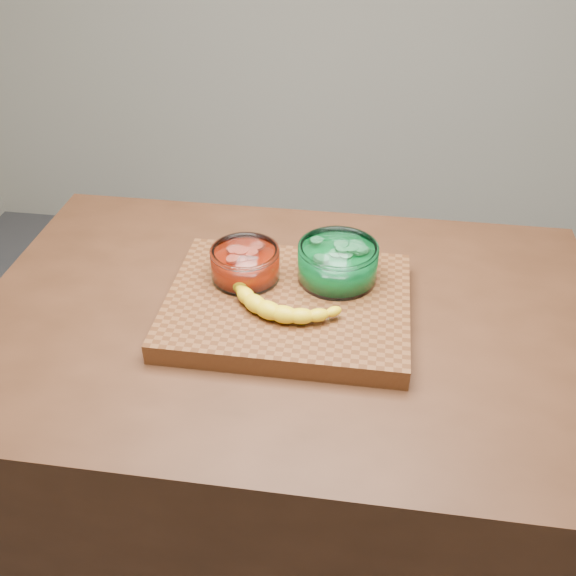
# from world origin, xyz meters

# --- Properties ---
(ground) EXTENTS (3.50, 3.50, 0.00)m
(ground) POSITION_xyz_m (0.00, 0.00, 0.00)
(ground) COLOR #515156
(ground) RESTS_ON ground
(counter) EXTENTS (1.20, 0.80, 0.90)m
(counter) POSITION_xyz_m (0.00, 0.00, 0.45)
(counter) COLOR #472615
(counter) RESTS_ON ground
(cutting_board) EXTENTS (0.45, 0.35, 0.04)m
(cutting_board) POSITION_xyz_m (0.00, 0.00, 0.92)
(cutting_board) COLOR brown
(cutting_board) RESTS_ON counter
(bowl_red) EXTENTS (0.13, 0.13, 0.06)m
(bowl_red) POSITION_xyz_m (-0.09, 0.05, 0.97)
(bowl_red) COLOR white
(bowl_red) RESTS_ON cutting_board
(bowl_green) EXTENTS (0.15, 0.15, 0.07)m
(bowl_green) POSITION_xyz_m (0.09, 0.07, 0.97)
(bowl_green) COLOR white
(bowl_green) RESTS_ON cutting_board
(banana) EXTENTS (0.24, 0.16, 0.04)m
(banana) POSITION_xyz_m (-0.00, -0.03, 0.96)
(banana) COLOR yellow
(banana) RESTS_ON cutting_board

